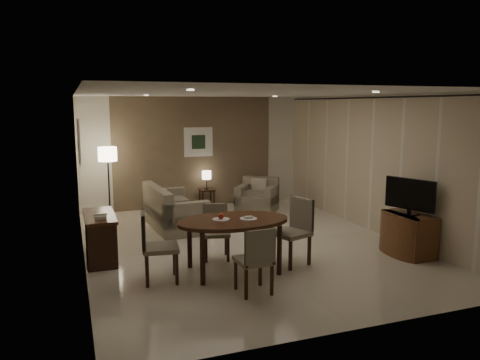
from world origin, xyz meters
name	(u,v)px	position (x,y,z in m)	size (l,w,h in m)	color
room_shell	(236,168)	(0.00, 0.40, 1.35)	(5.50, 7.00, 2.70)	beige
taupe_accent	(194,152)	(0.00, 3.48, 1.35)	(3.96, 0.03, 2.70)	brown
curtain_wall	(371,166)	(2.68, 0.00, 1.32)	(0.08, 6.70, 2.58)	#C2AD97
curtain_rod	(374,98)	(2.68, 0.00, 2.64)	(0.03, 0.03, 6.80)	black
art_back_frame	(198,142)	(0.10, 3.46, 1.60)	(0.72, 0.03, 0.72)	silver
art_back_canvas	(199,142)	(0.10, 3.44, 1.60)	(0.34, 0.01, 0.34)	#1B301B
art_left_frame	(79,141)	(-2.72, 1.20, 1.85)	(0.03, 0.60, 0.80)	silver
art_left_canvas	(80,141)	(-2.71, 1.20, 1.85)	(0.01, 0.46, 0.64)	gray
downlight_nl	(190,90)	(-1.40, -1.80, 2.69)	(0.10, 0.10, 0.01)	white
downlight_nr	(376,92)	(1.40, -1.80, 2.69)	(0.10, 0.10, 0.01)	white
downlight_fl	(146,95)	(-1.40, 1.80, 2.69)	(0.10, 0.10, 0.01)	white
downlight_fr	(275,96)	(1.40, 1.80, 2.69)	(0.10, 0.10, 0.01)	white
console_desk	(100,237)	(-2.49, 0.00, 0.38)	(0.48, 1.20, 0.75)	#492617
telephone	(100,216)	(-2.49, -0.30, 0.80)	(0.20, 0.14, 0.09)	white
tv_cabinet	(409,234)	(2.40, -1.50, 0.35)	(0.48, 0.90, 0.70)	brown
flat_tv	(410,195)	(2.38, -1.50, 1.02)	(0.06, 0.88, 0.60)	black
dining_table	(234,246)	(-0.63, -1.25, 0.40)	(1.71, 1.07, 0.80)	#492617
chair_near	(253,259)	(-0.65, -2.11, 0.46)	(0.45, 0.45, 0.92)	gray
chair_far	(216,233)	(-0.71, -0.60, 0.44)	(0.43, 0.43, 0.88)	gray
chair_left	(161,247)	(-1.74, -1.28, 0.51)	(0.49, 0.49, 1.02)	gray
chair_right	(291,232)	(0.31, -1.27, 0.52)	(0.50, 0.50, 1.04)	gray
plate_a	(221,219)	(-0.81, -1.20, 0.81)	(0.26, 0.26, 0.02)	white
plate_b	(248,219)	(-0.41, -1.30, 0.81)	(0.26, 0.26, 0.02)	white
fruit_apple	(221,216)	(-0.81, -1.20, 0.86)	(0.09, 0.09, 0.09)	maroon
napkin	(248,217)	(-0.41, -1.30, 0.83)	(0.12, 0.08, 0.03)	white
round_rug	(223,219)	(0.22, 1.90, 0.01)	(1.27, 1.27, 0.01)	#403923
sofa	(175,207)	(-0.91, 1.62, 0.43)	(0.91, 1.83, 0.86)	gray
armchair	(257,195)	(1.24, 2.41, 0.39)	(0.88, 0.83, 0.78)	gray
side_table	(207,198)	(0.22, 3.20, 0.23)	(0.36, 0.36, 0.46)	black
table_lamp	(207,179)	(0.22, 3.20, 0.71)	(0.22, 0.22, 0.50)	#FFEAC1
floor_lamp	(109,183)	(-2.11, 2.87, 0.80)	(0.40, 0.40, 1.59)	#FFE5B7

